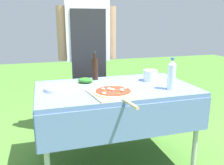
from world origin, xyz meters
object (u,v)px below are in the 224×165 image
object	(u,v)px
plate_stack	(60,88)
pizza_on_peel	(114,92)
mixing_tub	(150,75)
water_bottle	(172,74)
person_cook	(88,46)
herb_container	(85,81)
prep_table	(115,95)
oil_bottle	(95,69)

from	to	relation	value
plate_stack	pizza_on_peel	bearing A→B (deg)	-31.30
mixing_tub	plate_stack	bearing A→B (deg)	-174.58
water_bottle	plate_stack	bearing A→B (deg)	165.02
person_cook	water_bottle	world-z (taller)	person_cook
water_bottle	herb_container	xyz separation A→B (m)	(-0.66, 0.39, -0.10)
person_cook	mixing_tub	size ratio (longest dim) A/B	12.80
prep_table	mixing_tub	size ratio (longest dim) A/B	10.16
person_cook	plate_stack	xyz separation A→B (m)	(-0.37, -0.68, -0.28)
oil_bottle	water_bottle	size ratio (longest dim) A/B	1.03
person_cook	pizza_on_peel	size ratio (longest dim) A/B	3.04
prep_table	oil_bottle	size ratio (longest dim) A/B	4.98
pizza_on_peel	mixing_tub	distance (m)	0.57
herb_container	plate_stack	world-z (taller)	herb_container
person_cook	pizza_on_peel	distance (m)	0.96
prep_table	plate_stack	distance (m)	0.49
prep_table	plate_stack	size ratio (longest dim) A/B	5.38
person_cook	herb_container	size ratio (longest dim) A/B	8.44
oil_bottle	mixing_tub	xyz separation A→B (m)	(0.50, -0.19, -0.06)
prep_table	water_bottle	size ratio (longest dim) A/B	5.10
herb_container	person_cook	bearing A→B (deg)	76.38
person_cook	pizza_on_peel	world-z (taller)	person_cook
oil_bottle	herb_container	world-z (taller)	oil_bottle
pizza_on_peel	plate_stack	size ratio (longest dim) A/B	2.23
herb_container	plate_stack	bearing A→B (deg)	-148.51
pizza_on_peel	oil_bottle	world-z (taller)	oil_bottle
person_cook	water_bottle	bearing A→B (deg)	123.34
oil_bottle	herb_container	distance (m)	0.19
oil_bottle	pizza_on_peel	bearing A→B (deg)	-86.09
herb_container	prep_table	bearing A→B (deg)	-37.61
oil_bottle	plate_stack	distance (m)	0.46
prep_table	herb_container	xyz separation A→B (m)	(-0.23, 0.18, 0.11)
prep_table	herb_container	distance (m)	0.31
person_cook	oil_bottle	bearing A→B (deg)	92.12
prep_table	oil_bottle	distance (m)	0.38
water_bottle	herb_container	size ratio (longest dim) A/B	1.31
herb_container	mixing_tub	xyz separation A→B (m)	(0.62, -0.07, 0.03)
water_bottle	person_cook	bearing A→B (deg)	119.85
water_bottle	plate_stack	world-z (taller)	water_bottle
oil_bottle	mixing_tub	size ratio (longest dim) A/B	2.04
prep_table	mixing_tub	world-z (taller)	mixing_tub
plate_stack	oil_bottle	bearing A→B (deg)	37.17
prep_table	water_bottle	world-z (taller)	water_bottle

